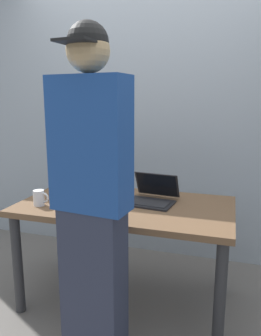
{
  "coord_description": "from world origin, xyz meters",
  "views": [
    {
      "loc": [
        0.67,
        -2.03,
        1.44
      ],
      "look_at": [
        0.03,
        0.0,
        0.99
      ],
      "focal_mm": 35.0,
      "sensor_mm": 36.0,
      "label": 1
    }
  ],
  "objects_px": {
    "coffee_mug": "(39,198)",
    "person_figure": "(92,200)",
    "beer_bottle_green": "(61,175)",
    "laptop": "(152,196)",
    "beer_bottle_brown": "(78,174)",
    "beer_bottle_dark": "(84,174)"
  },
  "relations": [
    {
      "from": "laptop",
      "to": "person_figure",
      "type": "bearing_deg",
      "value": -102.97
    },
    {
      "from": "laptop",
      "to": "beer_bottle_green",
      "type": "bearing_deg",
      "value": 172.77
    },
    {
      "from": "beer_bottle_brown",
      "to": "beer_bottle_dark",
      "type": "relative_size",
      "value": 0.78
    },
    {
      "from": "beer_bottle_green",
      "to": "coffee_mug",
      "type": "bearing_deg",
      "value": -81.58
    },
    {
      "from": "laptop",
      "to": "coffee_mug",
      "type": "distance_m",
      "value": 0.76
    },
    {
      "from": "laptop",
      "to": "beer_bottle_brown",
      "type": "bearing_deg",
      "value": 161.78
    },
    {
      "from": "beer_bottle_green",
      "to": "beer_bottle_dark",
      "type": "relative_size",
      "value": 0.9
    },
    {
      "from": "laptop",
      "to": "beer_bottle_green",
      "type": "height_order",
      "value": "beer_bottle_green"
    },
    {
      "from": "laptop",
      "to": "beer_bottle_dark",
      "type": "height_order",
      "value": "beer_bottle_dark"
    },
    {
      "from": "coffee_mug",
      "to": "beer_bottle_brown",
      "type": "bearing_deg",
      "value": 86.65
    },
    {
      "from": "laptop",
      "to": "beer_bottle_green",
      "type": "distance_m",
      "value": 0.77
    },
    {
      "from": "beer_bottle_green",
      "to": "person_figure",
      "type": "height_order",
      "value": "person_figure"
    },
    {
      "from": "beer_bottle_green",
      "to": "laptop",
      "type": "bearing_deg",
      "value": -7.23
    },
    {
      "from": "beer_bottle_brown",
      "to": "coffee_mug",
      "type": "xyz_separation_m",
      "value": [
        -0.03,
        -0.52,
        -0.05
      ]
    },
    {
      "from": "beer_bottle_brown",
      "to": "beer_bottle_dark",
      "type": "distance_m",
      "value": 0.14
    },
    {
      "from": "laptop",
      "to": "beer_bottle_dark",
      "type": "bearing_deg",
      "value": 167.37
    },
    {
      "from": "coffee_mug",
      "to": "beer_bottle_green",
      "type": "bearing_deg",
      "value": 98.42
    },
    {
      "from": "laptop",
      "to": "coffee_mug",
      "type": "relative_size",
      "value": 3.17
    },
    {
      "from": "coffee_mug",
      "to": "person_figure",
      "type": "bearing_deg",
      "value": -33.74
    },
    {
      "from": "coffee_mug",
      "to": "laptop",
      "type": "bearing_deg",
      "value": 23.41
    },
    {
      "from": "beer_bottle_green",
      "to": "beer_bottle_brown",
      "type": "bearing_deg",
      "value": 54.1
    },
    {
      "from": "beer_bottle_dark",
      "to": "beer_bottle_brown",
      "type": "bearing_deg",
      "value": 136.26
    }
  ]
}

